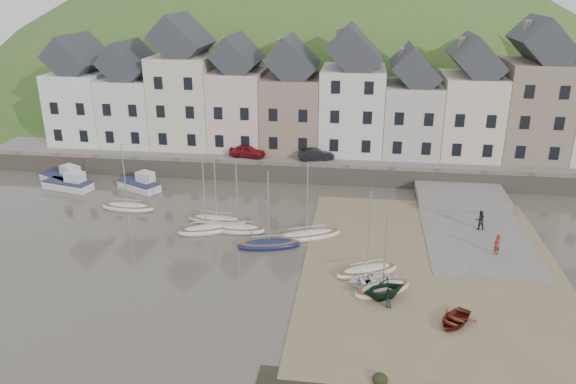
# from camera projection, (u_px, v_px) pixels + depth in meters

# --- Properties ---
(ground) EXTENTS (160.00, 160.00, 0.00)m
(ground) POSITION_uv_depth(u_px,v_px,m) (277.00, 259.00, 40.55)
(ground) COLOR #4A453A
(ground) RESTS_ON ground
(quay_land) EXTENTS (90.00, 30.00, 1.50)m
(quay_land) POSITION_uv_depth(u_px,v_px,m) (316.00, 137.00, 69.96)
(quay_land) COLOR #396026
(quay_land) RESTS_ON ground
(quay_street) EXTENTS (70.00, 7.00, 0.10)m
(quay_street) POSITION_uv_depth(u_px,v_px,m) (306.00, 157.00, 59.01)
(quay_street) COLOR slate
(quay_street) RESTS_ON quay_land
(seawall) EXTENTS (70.00, 1.20, 1.80)m
(seawall) POSITION_uv_depth(u_px,v_px,m) (303.00, 173.00, 56.00)
(seawall) COLOR slate
(seawall) RESTS_ON ground
(beach) EXTENTS (18.00, 26.00, 0.06)m
(beach) POSITION_uv_depth(u_px,v_px,m) (432.00, 269.00, 39.15)
(beach) COLOR #7C694B
(beach) RESTS_ON ground
(slipway) EXTENTS (8.00, 18.00, 0.12)m
(slipway) POSITION_uv_depth(u_px,v_px,m) (471.00, 225.00, 46.06)
(slipway) COLOR slate
(slipway) RESTS_ON ground
(hillside) EXTENTS (134.40, 84.00, 84.00)m
(hillside) POSITION_uv_depth(u_px,v_px,m) (300.00, 195.00, 103.16)
(hillside) COLOR #396026
(hillside) RESTS_ON ground
(townhouse_terrace) EXTENTS (61.05, 8.00, 13.93)m
(townhouse_terrace) POSITION_uv_depth(u_px,v_px,m) (327.00, 97.00, 60.00)
(townhouse_terrace) COLOR silver
(townhouse_terrace) RESTS_ON quay_land
(sailboat_0) EXTENTS (4.93, 1.70, 6.32)m
(sailboat_0) POSITION_uv_depth(u_px,v_px,m) (128.00, 207.00, 49.30)
(sailboat_0) COLOR silver
(sailboat_0) RESTS_ON ground
(sailboat_1) EXTENTS (4.82, 3.18, 6.32)m
(sailboat_1) POSITION_uv_depth(u_px,v_px,m) (206.00, 229.00, 44.83)
(sailboat_1) COLOR silver
(sailboat_1) RESTS_ON ground
(sailboat_2) EXTENTS (5.19, 1.93, 6.32)m
(sailboat_2) POSITION_uv_depth(u_px,v_px,m) (217.00, 220.00, 46.65)
(sailboat_2) COLOR beige
(sailboat_2) RESTS_ON ground
(sailboat_3) EXTENTS (4.41, 1.52, 6.32)m
(sailboat_3) POSITION_uv_depth(u_px,v_px,m) (238.00, 229.00, 44.93)
(sailboat_3) COLOR silver
(sailboat_3) RESTS_ON ground
(sailboat_4) EXTENTS (5.77, 3.57, 6.32)m
(sailboat_4) POSITION_uv_depth(u_px,v_px,m) (307.00, 235.00, 43.82)
(sailboat_4) COLOR silver
(sailboat_4) RESTS_ON ground
(sailboat_5) EXTENTS (5.08, 2.67, 6.32)m
(sailboat_5) POSITION_uv_depth(u_px,v_px,m) (269.00, 244.00, 42.32)
(sailboat_5) COLOR #161D45
(sailboat_5) RESTS_ON ground
(sailboat_6) EXTENTS (4.79, 3.41, 6.32)m
(sailboat_6) POSITION_uv_depth(u_px,v_px,m) (367.00, 271.00, 38.40)
(sailboat_6) COLOR silver
(sailboat_6) RESTS_ON ground
(sailboat_7) EXTENTS (4.32, 3.49, 6.32)m
(sailboat_7) POSITION_uv_depth(u_px,v_px,m) (383.00, 289.00, 36.13)
(sailboat_7) COLOR beige
(sailboat_7) RESTS_ON ground
(motorboat_0) EXTENTS (5.66, 4.11, 1.70)m
(motorboat_0) POSITION_uv_depth(u_px,v_px,m) (64.00, 177.00, 55.86)
(motorboat_0) COLOR silver
(motorboat_0) RESTS_ON ground
(motorboat_1) EXTENTS (5.28, 2.89, 1.70)m
(motorboat_1) POSITION_uv_depth(u_px,v_px,m) (69.00, 183.00, 54.21)
(motorboat_1) COLOR silver
(motorboat_1) RESTS_ON ground
(motorboat_2) EXTENTS (4.71, 3.55, 1.70)m
(motorboat_2) POSITION_uv_depth(u_px,v_px,m) (141.00, 184.00, 54.08)
(motorboat_2) COLOR silver
(motorboat_2) RESTS_ON ground
(rowboat_white) EXTENTS (3.84, 3.34, 0.67)m
(rowboat_white) POSITION_uv_depth(u_px,v_px,m) (370.00, 280.00, 36.96)
(rowboat_white) COLOR white
(rowboat_white) RESTS_ON beach
(rowboat_green) EXTENTS (3.66, 3.49, 1.50)m
(rowboat_green) POSITION_uv_depth(u_px,v_px,m) (384.00, 288.00, 35.15)
(rowboat_green) COLOR black
(rowboat_green) RESTS_ON beach
(rowboat_red) EXTENTS (3.21, 3.44, 0.58)m
(rowboat_red) POSITION_uv_depth(u_px,v_px,m) (454.00, 320.00, 32.68)
(rowboat_red) COLOR maroon
(rowboat_red) RESTS_ON beach
(person_red) EXTENTS (0.69, 0.64, 1.59)m
(person_red) POSITION_uv_depth(u_px,v_px,m) (497.00, 244.00, 40.77)
(person_red) COLOR maroon
(person_red) RESTS_ON slipway
(person_dark) EXTENTS (0.88, 0.73, 1.63)m
(person_dark) POSITION_uv_depth(u_px,v_px,m) (480.00, 220.00, 44.93)
(person_dark) COLOR black
(person_dark) RESTS_ON slipway
(car_left) EXTENTS (3.98, 2.06, 1.29)m
(car_left) POSITION_uv_depth(u_px,v_px,m) (247.00, 151.00, 58.62)
(car_left) COLOR maroon
(car_left) RESTS_ON quay_street
(car_right) EXTENTS (3.87, 2.26, 1.21)m
(car_right) POSITION_uv_depth(u_px,v_px,m) (316.00, 154.00, 57.72)
(car_right) COLOR black
(car_right) RESTS_ON quay_street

